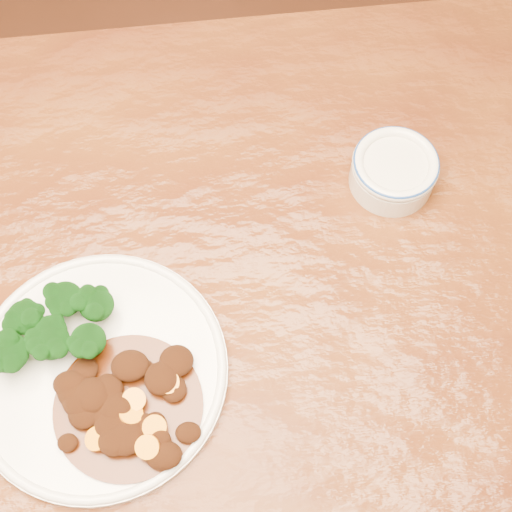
{
  "coord_description": "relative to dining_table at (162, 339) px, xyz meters",
  "views": [
    {
      "loc": [
        0.11,
        -0.3,
        1.53
      ],
      "look_at": [
        0.12,
        0.06,
        0.77
      ],
      "focal_mm": 50.0,
      "sensor_mm": 36.0,
      "label": 1
    }
  ],
  "objects": [
    {
      "name": "dip_bowl",
      "position": [
        0.3,
        0.17,
        0.11
      ],
      "size": [
        0.11,
        0.11,
        0.05
      ],
      "rotation": [
        0.0,
        0.0,
        0.11
      ],
      "color": "beige",
      "rests_on": "dining_table"
    },
    {
      "name": "ground",
      "position": [
        -0.0,
        0.0,
        -0.67
      ],
      "size": [
        4.0,
        4.0,
        0.0
      ],
      "primitive_type": "plane",
      "color": "#431F10",
      "rests_on": "ground"
    },
    {
      "name": "mince_stew",
      "position": [
        -0.03,
        -0.11,
        0.1
      ],
      "size": [
        0.16,
        0.16,
        0.03
      ],
      "color": "#491A07",
      "rests_on": "dinner_plate"
    },
    {
      "name": "dining_table",
      "position": [
        0.0,
        0.0,
        0.0
      ],
      "size": [
        1.57,
        1.02,
        0.75
      ],
      "rotation": [
        0.0,
        0.0,
        0.08
      ],
      "color": "#5E3010",
      "rests_on": "ground"
    },
    {
      "name": "broccoli_florets",
      "position": [
        -0.11,
        -0.03,
        0.12
      ],
      "size": [
        0.13,
        0.1,
        0.05
      ],
      "color": "#6D9D51",
      "rests_on": "dinner_plate"
    },
    {
      "name": "dinner_plate",
      "position": [
        -0.06,
        -0.07,
        0.09
      ],
      "size": [
        0.29,
        0.29,
        0.02
      ],
      "rotation": [
        0.0,
        0.0,
        -0.27
      ],
      "color": "silver",
      "rests_on": "dining_table"
    }
  ]
}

